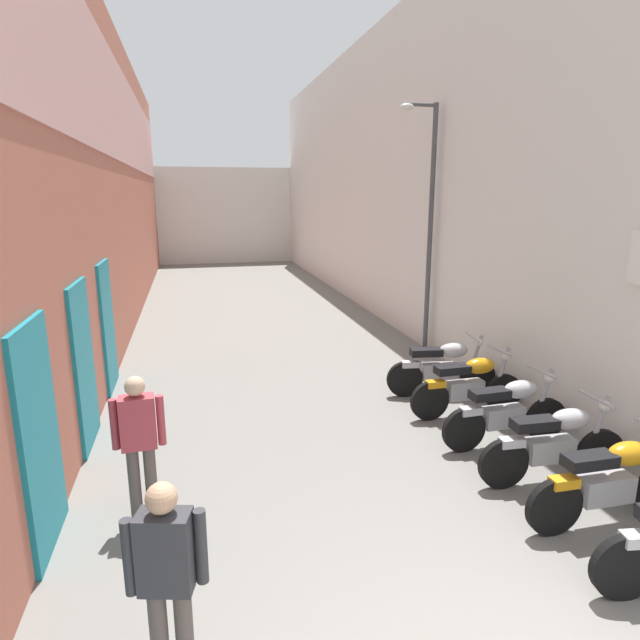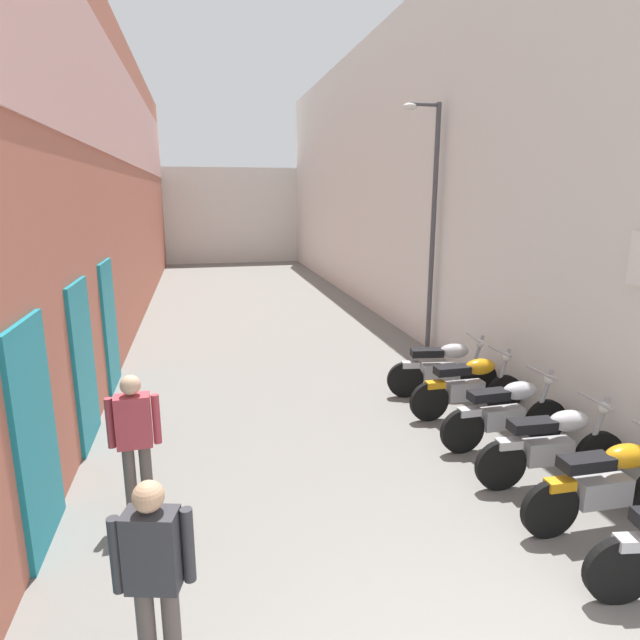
{
  "view_description": "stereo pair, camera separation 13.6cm",
  "coord_description": "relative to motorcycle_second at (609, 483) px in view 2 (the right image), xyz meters",
  "views": [
    {
      "loc": [
        -1.72,
        -1.58,
        3.29
      ],
      "look_at": [
        0.19,
        6.25,
        1.37
      ],
      "focal_mm": 29.72,
      "sensor_mm": 36.0,
      "label": 1
    },
    {
      "loc": [
        -1.59,
        -1.61,
        3.29
      ],
      "look_at": [
        0.19,
        6.25,
        1.37
      ],
      "focal_mm": 29.72,
      "sensor_mm": 36.0,
      "label": 2
    }
  ],
  "objects": [
    {
      "name": "pedestrian_by_doorway",
      "position": [
        -4.23,
        -0.88,
        0.42
      ],
      "size": [
        0.52,
        0.28,
        1.57
      ],
      "color": "#564C47",
      "rests_on": "ground"
    },
    {
      "name": "street_lamp",
      "position": [
        0.7,
        6.09,
        2.41
      ],
      "size": [
        0.79,
        0.18,
        5.01
      ],
      "color": "#47474C",
      "rests_on": "ground"
    },
    {
      "name": "building_left",
      "position": [
        -5.63,
        9.94,
        3.13
      ],
      "size": [
        0.45,
        24.73,
        7.19
      ],
      "color": "#B76651",
      "rests_on": "ground"
    },
    {
      "name": "motorcycle_second",
      "position": [
        0.0,
        0.0,
        0.0
      ],
      "size": [
        1.85,
        0.58,
        1.04
      ],
      "color": "black",
      "rests_on": "ground"
    },
    {
      "name": "building_far_end",
      "position": [
        -2.25,
        23.37,
        1.77
      ],
      "size": [
        9.38,
        2.0,
        4.54
      ],
      "primitive_type": "cube",
      "color": "silver",
      "rests_on": "ground"
    },
    {
      "name": "motorcycle_sixth",
      "position": [
        -0.0,
        3.71,
        0.0
      ],
      "size": [
        1.84,
        0.58,
        1.04
      ],
      "color": "black",
      "rests_on": "ground"
    },
    {
      "name": "motorcycle_third",
      "position": [
        -0.0,
        0.86,
        0.0
      ],
      "size": [
        1.85,
        0.58,
        1.04
      ],
      "color": "black",
      "rests_on": "ground"
    },
    {
      "name": "ground_plane",
      "position": [
        -2.25,
        8.0,
        -0.5
      ],
      "size": [
        40.73,
        40.73,
        0.0
      ],
      "primitive_type": "plane",
      "color": "slate"
    },
    {
      "name": "motorcycle_fourth",
      "position": [
        -0.0,
        1.82,
        0.0
      ],
      "size": [
        1.85,
        0.58,
        1.04
      ],
      "color": "black",
      "rests_on": "ground"
    },
    {
      "name": "building_right",
      "position": [
        1.14,
        10.0,
        3.27
      ],
      "size": [
        0.45,
        24.73,
        7.54
      ],
      "color": "silver",
      "rests_on": "ground"
    },
    {
      "name": "pedestrian_mid_alley",
      "position": [
        -4.57,
        1.21,
        0.42
      ],
      "size": [
        0.52,
        0.22,
        1.57
      ],
      "color": "#564C47",
      "rests_on": "ground"
    },
    {
      "name": "motorcycle_fifth",
      "position": [
        -0.0,
        2.84,
        0.0
      ],
      "size": [
        1.85,
        0.58,
        1.04
      ],
      "color": "black",
      "rests_on": "ground"
    }
  ]
}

